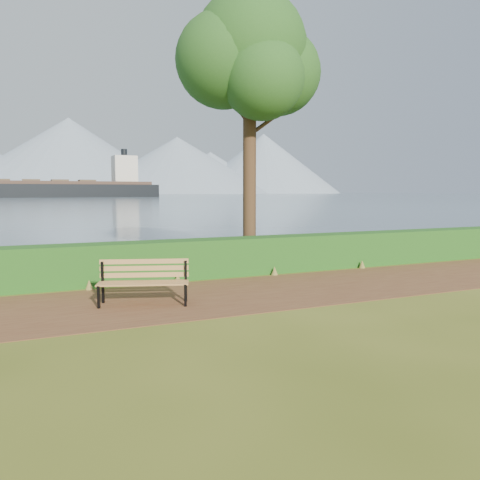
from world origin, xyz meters
name	(u,v)px	position (x,y,z in m)	size (l,w,h in m)	color
ground	(252,296)	(0.00, 0.00, 0.00)	(140.00, 140.00, 0.00)	#4B5518
path	(247,293)	(0.00, 0.30, 0.01)	(40.00, 3.40, 0.01)	brown
hedge	(212,258)	(0.00, 2.60, 0.50)	(32.00, 0.85, 1.00)	#1C4F16
water	(48,195)	(0.00, 260.00, 0.01)	(700.00, 510.00, 0.00)	#4A6077
mountains	(31,159)	(-9.17, 406.05, 27.70)	(585.00, 190.00, 70.00)	#7A8DA3
bench	(144,279)	(-2.31, 0.21, 0.52)	(1.86, 1.04, 0.90)	black
tree	(249,56)	(1.44, 3.38, 6.07)	(4.24, 3.57, 8.16)	#342015
cargo_ship	(73,189)	(6.97, 167.66, 2.91)	(64.64, 13.69, 19.48)	black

